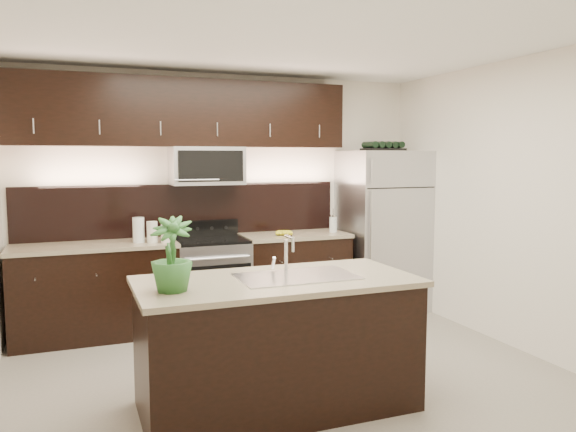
% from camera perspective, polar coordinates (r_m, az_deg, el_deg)
% --- Properties ---
extents(ground, '(4.50, 4.50, 0.00)m').
position_cam_1_polar(ground, '(4.75, 0.22, -16.17)').
color(ground, gray).
rests_on(ground, ground).
extents(room_walls, '(4.52, 4.02, 2.71)m').
position_cam_1_polar(room_walls, '(4.32, -0.97, 4.73)').
color(room_walls, silver).
rests_on(room_walls, ground).
extents(counter_run, '(3.51, 0.65, 0.94)m').
position_cam_1_polar(counter_run, '(6.04, -9.76, -6.72)').
color(counter_run, black).
rests_on(counter_run, ground).
extents(upper_fixtures, '(3.49, 0.40, 1.66)m').
position_cam_1_polar(upper_fixtures, '(6.06, -10.08, 9.20)').
color(upper_fixtures, black).
rests_on(upper_fixtures, counter_run).
extents(island, '(1.96, 0.96, 0.94)m').
position_cam_1_polar(island, '(4.10, -1.14, -12.77)').
color(island, black).
rests_on(island, ground).
extents(sink_faucet, '(0.84, 0.50, 0.28)m').
position_cam_1_polar(sink_faucet, '(4.03, 0.81, -5.95)').
color(sink_faucet, silver).
rests_on(sink_faucet, island).
extents(refrigerator, '(0.90, 0.81, 1.86)m').
position_cam_1_polar(refrigerator, '(6.72, 9.49, -1.44)').
color(refrigerator, '#B2B2B7').
rests_on(refrigerator, ground).
extents(wine_rack, '(0.46, 0.29, 0.11)m').
position_cam_1_polar(wine_rack, '(6.66, 9.64, 6.97)').
color(wine_rack, black).
rests_on(wine_rack, refrigerator).
extents(plant, '(0.33, 0.33, 0.48)m').
position_cam_1_polar(plant, '(3.64, -11.76, -3.84)').
color(plant, '#2B6227').
rests_on(plant, island).
extents(canisters, '(0.36, 0.22, 0.25)m').
position_cam_1_polar(canisters, '(5.78, -13.95, -1.52)').
color(canisters, silver).
rests_on(canisters, counter_run).
extents(french_press, '(0.09, 0.09, 0.26)m').
position_cam_1_polar(french_press, '(6.41, 4.62, -0.77)').
color(french_press, silver).
rests_on(french_press, counter_run).
extents(bananas, '(0.23, 0.21, 0.06)m').
position_cam_1_polar(bananas, '(6.14, -0.92, -1.69)').
color(bananas, gold).
rests_on(bananas, counter_run).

